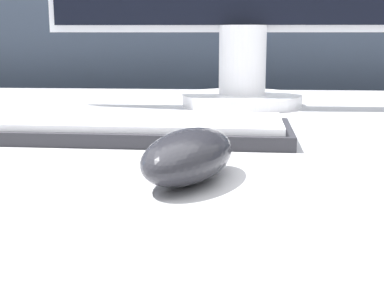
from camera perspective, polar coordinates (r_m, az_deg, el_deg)
The scene contains 3 objects.
partition_panel at distance 1.37m, azimuth 3.41°, elevation -1.89°, with size 5.00×0.03×1.16m.
computer_mouse_near at distance 0.45m, azimuth -0.34°, elevation -1.26°, with size 0.10×0.14×0.04m.
keyboard at distance 0.65m, azimuth -6.41°, elevation 1.71°, with size 0.39×0.15×0.02m.
Camera 1 is at (0.01, -0.67, 0.90)m, focal length 50.00 mm.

